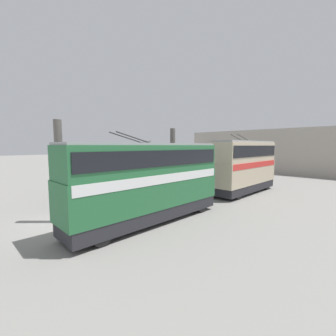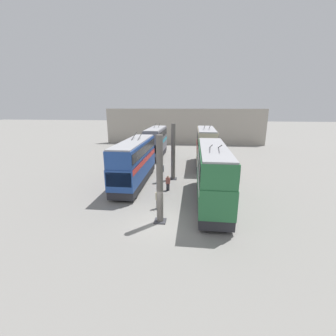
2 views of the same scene
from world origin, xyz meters
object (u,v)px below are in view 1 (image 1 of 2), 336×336
Objects in this scene: bus_right_near at (130,167)px; bus_right_mid at (209,160)px; oil_drum at (179,186)px; person_aisle_midway at (140,194)px; person_aisle_foreground at (91,201)px; bus_left_far at (245,164)px; bus_left_near at (149,178)px.

bus_right_near is 1.13× the size of bus_right_mid.
oil_drum is at bearing -24.85° from bus_right_near.
person_aisle_foreground reaches higher than person_aisle_midway.
bus_left_far reaches higher than bus_right_mid.
oil_drum is (-9.10, -2.29, -2.36)m from bus_right_mid.
bus_left_near is 13.13× the size of oil_drum.
bus_right_mid is 9.68m from oil_drum.
bus_right_near is (4.23, 8.12, -0.14)m from bus_left_near.
bus_right_near is 14.05m from bus_right_mid.
person_aisle_midway is at bearing -166.55° from oil_drum.
person_aisle_midway is at bearing 157.93° from bus_left_far.
bus_left_far is 11.34× the size of oil_drum.
bus_left_near reaches higher than person_aisle_foreground.
person_aisle_midway is 6.87m from oil_drum.
oil_drum is (6.67, 1.59, -0.41)m from person_aisle_midway.
oil_drum is (-3.76, 5.82, -2.65)m from bus_left_far.
bus_right_mid is (5.33, 8.12, -0.29)m from bus_left_far.
person_aisle_midway reaches higher than oil_drum.
person_aisle_midway is 1.87× the size of oil_drum.
bus_left_far reaches higher than bus_right_near.
bus_right_mid reaches higher than oil_drum.
bus_right_mid is at bearing 23.94° from bus_left_near.
person_aisle_foreground is at bearing -173.39° from oil_drum.
person_aisle_foreground is at bearing 162.80° from bus_left_far.
bus_left_near is 6.73× the size of person_aisle_foreground.
oil_drum is at bearing -19.38° from person_aisle_foreground.
bus_left_near is 7.03× the size of person_aisle_midway.
bus_left_far is (12.95, 0.00, 0.17)m from bus_left_near.
bus_right_mid is 20.45m from person_aisle_foreground.
person_aisle_midway is (-10.43, 4.23, -2.25)m from bus_left_far.
bus_right_mid reaches higher than bus_right_near.
bus_left_near is at bearing -147.62° from oil_drum.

